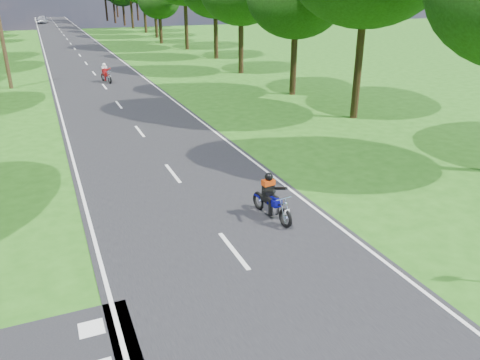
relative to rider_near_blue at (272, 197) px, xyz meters
name	(u,v)px	position (x,y,z in m)	size (l,w,h in m)	color
ground	(267,293)	(-1.76, -3.32, -0.71)	(160.00, 160.00, 0.00)	#215212
main_road	(75,49)	(-1.76, 46.68, -0.70)	(7.00, 140.00, 0.02)	black
road_markings	(75,51)	(-1.90, 44.81, -0.69)	(7.40, 140.00, 0.01)	silver
telegraph_pole	(0,26)	(-7.76, 24.68, 3.36)	(1.20, 0.26, 8.00)	#382616
rider_near_blue	(272,197)	(0.00, 0.00, 0.00)	(0.56, 1.67, 1.39)	#0B0C81
rider_far_red	(106,73)	(-1.38, 24.33, -0.01)	(0.55, 1.64, 1.37)	#9E0F0C
distant_car	(42,19)	(-3.89, 92.95, 0.07)	(1.81, 4.49, 1.53)	#B5B6BC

